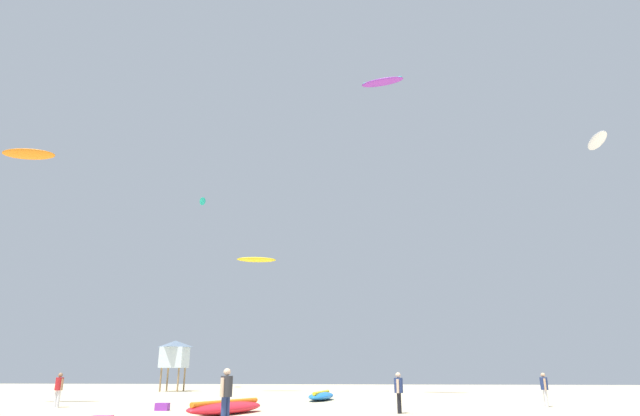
% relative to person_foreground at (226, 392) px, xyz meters
% --- Properties ---
extents(person_foreground, '(0.39, 0.54, 1.71)m').
position_rel_person_foreground_xyz_m(person_foreground, '(0.00, 0.00, 0.00)').
color(person_foreground, navy).
rests_on(person_foreground, ground).
extents(person_midground, '(0.35, 0.51, 1.55)m').
position_rel_person_foreground_xyz_m(person_midground, '(12.88, 10.08, -0.09)').
color(person_midground, silver).
rests_on(person_midground, ground).
extents(person_left, '(0.48, 0.35, 1.55)m').
position_rel_person_foreground_xyz_m(person_left, '(-10.10, 7.53, -0.09)').
color(person_left, silver).
rests_on(person_left, ground).
extents(person_right, '(0.36, 0.51, 1.57)m').
position_rel_person_foreground_xyz_m(person_right, '(5.70, 5.38, -0.08)').
color(person_right, black).
rests_on(person_right, ground).
extents(kite_grounded_near, '(2.87, 4.58, 0.56)m').
position_rel_person_foreground_xyz_m(kite_grounded_near, '(-1.14, 4.35, -0.74)').
color(kite_grounded_near, red).
rests_on(kite_grounded_near, ground).
extents(kite_grounded_mid, '(1.70, 4.37, 0.50)m').
position_rel_person_foreground_xyz_m(kite_grounded_mid, '(1.69, 14.90, -0.75)').
color(kite_grounded_mid, blue).
rests_on(kite_grounded_mid, ground).
extents(lifeguard_tower, '(2.30, 2.30, 4.15)m').
position_rel_person_foreground_xyz_m(lifeguard_tower, '(-12.09, 27.66, 2.06)').
color(lifeguard_tower, '#8C704C').
rests_on(lifeguard_tower, ground).
extents(cooler_box, '(0.56, 0.36, 0.32)m').
position_rel_person_foreground_xyz_m(cooler_box, '(-4.38, 6.00, -0.84)').
color(cooler_box, purple).
rests_on(cooler_box, ground).
extents(kite_aloft_0, '(3.60, 1.81, 0.44)m').
position_rel_person_foreground_xyz_m(kite_aloft_0, '(6.22, 20.53, 23.22)').
color(kite_aloft_0, purple).
extents(kite_aloft_1, '(3.02, 1.41, 0.61)m').
position_rel_person_foreground_xyz_m(kite_aloft_1, '(-14.54, 8.57, 12.47)').
color(kite_aloft_1, orange).
extents(kite_aloft_2, '(3.56, 1.65, 0.47)m').
position_rel_person_foreground_xyz_m(kite_aloft_2, '(-5.14, 27.01, 10.00)').
color(kite_aloft_2, yellow).
extents(kite_aloft_3, '(1.51, 3.84, 0.66)m').
position_rel_person_foreground_xyz_m(kite_aloft_3, '(23.66, 23.72, 18.68)').
color(kite_aloft_3, white).
extents(kite_aloft_4, '(1.33, 2.63, 0.57)m').
position_rel_person_foreground_xyz_m(kite_aloft_4, '(-13.28, 35.56, 18.46)').
color(kite_aloft_4, '#19B29E').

